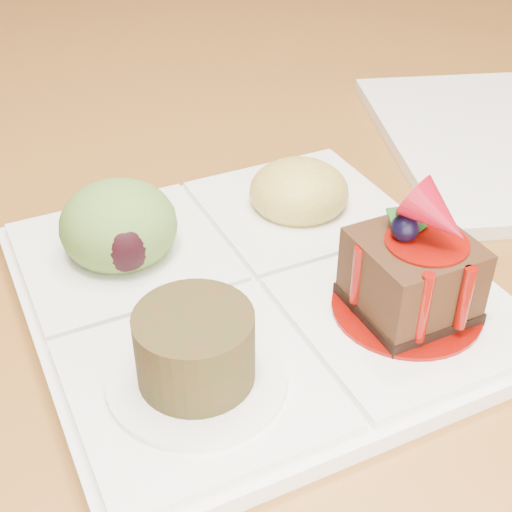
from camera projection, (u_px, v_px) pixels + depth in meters
name	position (u px, v px, depth m)	size (l,w,h in m)	color
dining_table	(288.00, 200.00, 0.70)	(1.00, 1.80, 0.75)	brown
sampler_plate	(250.00, 270.00, 0.46)	(0.31, 0.31, 0.11)	white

